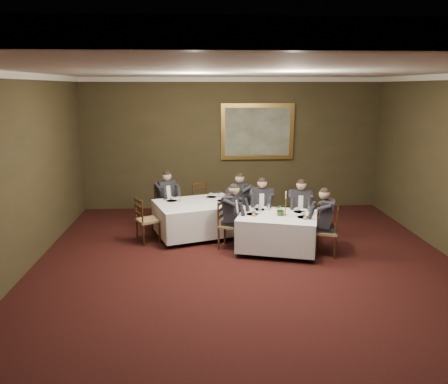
{
  "coord_description": "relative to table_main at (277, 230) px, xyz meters",
  "views": [
    {
      "loc": [
        -0.84,
        -6.66,
        3.25
      ],
      "look_at": [
        -0.37,
        2.04,
        1.15
      ],
      "focal_mm": 35.0,
      "sensor_mm": 36.0,
      "label": 1
    }
  ],
  "objects": [
    {
      "name": "place_setting_table_second",
      "position": [
        -2.13,
        1.26,
        0.35
      ],
      "size": [
        0.33,
        0.31,
        0.14
      ],
      "color": "white",
      "rests_on": "table_second"
    },
    {
      "name": "chair_sec_endleft",
      "position": [
        -2.67,
        0.68,
        -0.17
      ],
      "size": [
        0.58,
        0.59,
        1.0
      ],
      "rotation": [
        0.0,
        0.0,
        -1.07
      ],
      "color": "olive",
      "rests_on": "ground"
    },
    {
      "name": "back_wall",
      "position": [
        -0.68,
        3.38,
        1.3
      ],
      "size": [
        8.0,
        0.1,
        3.5
      ],
      "primitive_type": "cube",
      "color": "#37301B",
      "rests_on": "ground"
    },
    {
      "name": "diner_main_backright",
      "position": [
        0.61,
        0.65,
        0.06
      ],
      "size": [
        0.49,
        0.55,
        1.35
      ],
      "rotation": [
        0.0,
        0.0,
        2.93
      ],
      "color": "black",
      "rests_on": "chair_main_backright"
    },
    {
      "name": "ground",
      "position": [
        -0.68,
        -1.62,
        -0.45
      ],
      "size": [
        10.0,
        10.0,
        0.0
      ],
      "primitive_type": "plane",
      "color": "black",
      "rests_on": "ground"
    },
    {
      "name": "diner_main_endleft",
      "position": [
        -0.93,
        0.26,
        0.06
      ],
      "size": [
        0.6,
        0.55,
        1.35
      ],
      "rotation": [
        0.0,
        0.0,
        -1.96
      ],
      "color": "black",
      "rests_on": "chair_main_endleft"
    },
    {
      "name": "crown_molding",
      "position": [
        -0.68,
        -1.62,
        2.99
      ],
      "size": [
        8.0,
        10.0,
        0.12
      ],
      "color": "white",
      "rests_on": "back_wall"
    },
    {
      "name": "chair_sec_backleft",
      "position": [
        -2.36,
        1.74,
        -0.17
      ],
      "size": [
        0.6,
        0.59,
        1.0
      ],
      "rotation": [
        0.0,
        0.0,
        3.71
      ],
      "color": "olive",
      "rests_on": "ground"
    },
    {
      "name": "chair_main_backleft",
      "position": [
        -0.19,
        0.88,
        -0.17
      ],
      "size": [
        0.51,
        0.5,
        1.0
      ],
      "rotation": [
        0.0,
        0.0,
        2.94
      ],
      "color": "olive",
      "rests_on": "ground"
    },
    {
      "name": "chair_main_endleft",
      "position": [
        -0.94,
        0.26,
        -0.17
      ],
      "size": [
        0.56,
        0.57,
        1.0
      ],
      "rotation": [
        0.0,
        0.0,
        -1.96
      ],
      "color": "olive",
      "rests_on": "ground"
    },
    {
      "name": "table_main",
      "position": [
        0.0,
        0.0,
        0.0
      ],
      "size": [
        1.81,
        1.56,
        0.67
      ],
      "rotation": [
        0.0,
        0.0,
        -0.27
      ],
      "color": "black",
      "rests_on": "ground"
    },
    {
      "name": "table_second",
      "position": [
        -1.62,
        1.04,
        0.0
      ],
      "size": [
        2.1,
        1.83,
        0.67
      ],
      "rotation": [
        0.0,
        0.0,
        0.33
      ],
      "color": "black",
      "rests_on": "ground"
    },
    {
      "name": "chair_main_endright",
      "position": [
        0.94,
        -0.26,
        -0.17
      ],
      "size": [
        0.54,
        0.55,
        1.0
      ],
      "rotation": [
        0.0,
        0.0,
        1.25
      ],
      "color": "olive",
      "rests_on": "ground"
    },
    {
      "name": "painting",
      "position": [
        -0.0,
        3.31,
        1.64
      ],
      "size": [
        1.94,
        0.09,
        1.48
      ],
      "color": "gold",
      "rests_on": "back_wall"
    },
    {
      "name": "diner_sec_backleft",
      "position": [
        -2.35,
        1.73,
        0.06
      ],
      "size": [
        0.6,
        0.62,
        1.35
      ],
      "rotation": [
        0.0,
        0.0,
        3.71
      ],
      "color": "black",
      "rests_on": "chair_sec_backleft"
    },
    {
      "name": "diner_sec_endright",
      "position": [
        -0.57,
        1.39,
        0.06
      ],
      "size": [
        0.62,
        0.59,
        1.35
      ],
      "rotation": [
        0.0,
        0.0,
        2.12
      ],
      "color": "black",
      "rests_on": "chair_sec_endright"
    },
    {
      "name": "centerpiece",
      "position": [
        0.06,
        -0.04,
        0.45
      ],
      "size": [
        0.26,
        0.23,
        0.27
      ],
      "primitive_type": "imported",
      "rotation": [
        0.0,
        0.0,
        0.11
      ],
      "color": "#2D5926",
      "rests_on": "table_main"
    },
    {
      "name": "chair_main_backright",
      "position": [
        0.61,
        0.66,
        -0.17
      ],
      "size": [
        0.52,
        0.5,
        1.0
      ],
      "rotation": [
        0.0,
        0.0,
        2.93
      ],
      "color": "olive",
      "rests_on": "ground"
    },
    {
      "name": "chair_sec_backright",
      "position": [
        -1.46,
        2.04,
        -0.17
      ],
      "size": [
        0.6,
        0.59,
        1.0
      ],
      "rotation": [
        0.0,
        0.0,
        3.7
      ],
      "color": "olive",
      "rests_on": "ground"
    },
    {
      "name": "ceiling",
      "position": [
        -0.68,
        -1.62,
        3.05
      ],
      "size": [
        8.0,
        10.0,
        0.1
      ],
      "primitive_type": "cube",
      "color": "silver",
      "rests_on": "back_wall"
    },
    {
      "name": "diner_main_backleft",
      "position": [
        -0.19,
        0.87,
        0.06
      ],
      "size": [
        0.49,
        0.55,
        1.35
      ],
      "rotation": [
        0.0,
        0.0,
        2.94
      ],
      "color": "black",
      "rests_on": "chair_main_backleft"
    },
    {
      "name": "candlestick",
      "position": [
        0.15,
        -0.02,
        0.5
      ],
      "size": [
        0.07,
        0.07,
        0.5
      ],
      "color": "#B18F36",
      "rests_on": "table_main"
    },
    {
      "name": "place_setting_table_main",
      "position": [
        -0.26,
        0.45,
        0.35
      ],
      "size": [
        0.33,
        0.31,
        0.14
      ],
      "color": "white",
      "rests_on": "table_main"
    },
    {
      "name": "diner_main_endright",
      "position": [
        0.93,
        -0.26,
        0.06
      ],
      "size": [
        0.58,
        0.53,
        1.35
      ],
      "rotation": [
        0.0,
        0.0,
        1.25
      ],
      "color": "black",
      "rests_on": "chair_main_endright"
    },
    {
      "name": "chair_sec_endright",
      "position": [
        -0.56,
        1.4,
        -0.17
      ],
      "size": [
        0.59,
        0.6,
        1.0
      ],
      "rotation": [
        0.0,
        0.0,
        2.12
      ],
      "color": "olive",
      "rests_on": "ground"
    }
  ]
}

